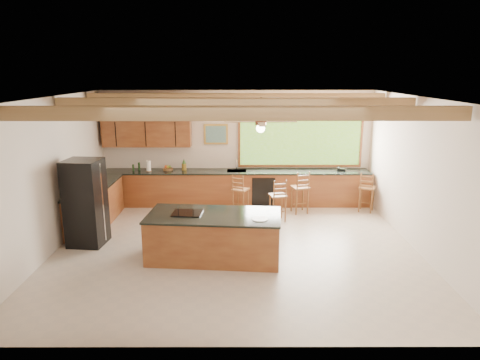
{
  "coord_description": "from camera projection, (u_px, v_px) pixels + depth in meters",
  "views": [
    {
      "loc": [
        0.07,
        -8.09,
        3.48
      ],
      "look_at": [
        0.09,
        0.8,
        1.21
      ],
      "focal_mm": 32.0,
      "sensor_mm": 36.0,
      "label": 1
    }
  ],
  "objects": [
    {
      "name": "counter_run",
      "position": [
        205.0,
        191.0,
        11.03
      ],
      "size": [
        7.12,
        3.1,
        1.23
      ],
      "color": "brown",
      "rests_on": "ground"
    },
    {
      "name": "bar_stool_d",
      "position": [
        368.0,
        189.0,
        10.73
      ],
      "size": [
        0.49,
        0.49,
        1.03
      ],
      "rotation": [
        0.0,
        0.0,
        -0.42
      ],
      "color": "brown",
      "rests_on": "ground"
    },
    {
      "name": "bar_stool_c",
      "position": [
        300.0,
        188.0,
        10.62
      ],
      "size": [
        0.49,
        0.49,
        1.09
      ],
      "rotation": [
        0.0,
        0.0,
        0.28
      ],
      "color": "brown",
      "rests_on": "ground"
    },
    {
      "name": "room_shell",
      "position": [
        228.0,
        134.0,
        8.78
      ],
      "size": [
        7.27,
        6.54,
        3.02
      ],
      "color": "beige",
      "rests_on": "ground"
    },
    {
      "name": "refrigerator",
      "position": [
        86.0,
        203.0,
        8.67
      ],
      "size": [
        0.76,
        0.74,
        1.77
      ],
      "rotation": [
        0.0,
        0.0,
        -0.1
      ],
      "color": "black",
      "rests_on": "ground"
    },
    {
      "name": "bar_stool_b",
      "position": [
        278.0,
        197.0,
        10.05
      ],
      "size": [
        0.44,
        0.44,
        1.04
      ],
      "rotation": [
        0.0,
        0.0,
        0.21
      ],
      "color": "brown",
      "rests_on": "ground"
    },
    {
      "name": "ground",
      "position": [
        236.0,
        247.0,
        8.7
      ],
      "size": [
        7.2,
        7.2,
        0.0
      ],
      "primitive_type": "plane",
      "color": "#BDAE9C",
      "rests_on": "ground"
    },
    {
      "name": "island",
      "position": [
        214.0,
        236.0,
        8.13
      ],
      "size": [
        2.59,
        1.39,
        0.89
      ],
      "rotation": [
        0.0,
        0.0,
        -0.09
      ],
      "color": "brown",
      "rests_on": "ground"
    },
    {
      "name": "bar_stool_a",
      "position": [
        240.0,
        190.0,
        10.64
      ],
      "size": [
        0.48,
        0.48,
        1.0
      ],
      "rotation": [
        0.0,
        0.0,
        -0.43
      ],
      "color": "brown",
      "rests_on": "ground"
    }
  ]
}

